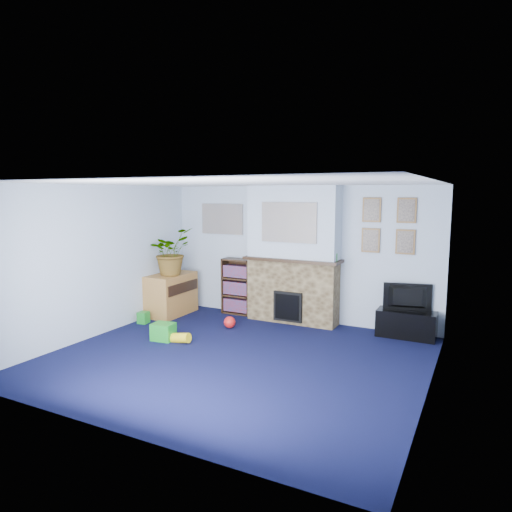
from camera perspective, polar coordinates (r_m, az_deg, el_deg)
The scene contains 26 objects.
floor at distance 6.48m, azimuth -2.50°, elevation -12.63°, with size 5.00×4.50×0.01m, color black.
ceiling at distance 6.08m, azimuth -2.63°, elevation 9.10°, with size 5.00×4.50×0.01m, color white.
wall_back at distance 8.18m, azimuth 5.20°, elevation 0.31°, with size 5.00×0.04×2.40m, color #AEBDD2.
wall_front at distance 4.39m, azimuth -17.23°, elevation -6.54°, with size 5.00×0.04×2.40m, color #AEBDD2.
wall_left at distance 7.70m, azimuth -19.00°, elevation -0.56°, with size 0.04×4.50×2.40m, color #AEBDD2.
wall_right at distance 5.42m, azimuth 21.21°, elevation -4.04°, with size 0.04×4.50×2.40m, color #AEBDD2.
chimney_breast at distance 7.99m, azimuth 4.66°, elevation 0.02°, with size 1.72×0.50×2.40m.
collage_main at distance 7.74m, azimuth 4.11°, elevation 4.21°, with size 1.00×0.03×0.68m, color gray.
collage_left at distance 8.80m, azimuth -4.24°, elevation 4.64°, with size 0.90×0.03×0.58m, color gray.
portrait_tl at distance 7.71m, azimuth 14.27°, elevation 5.61°, with size 0.30×0.03×0.40m, color brown.
portrait_tr at distance 7.61m, azimuth 18.33°, elevation 5.43°, with size 0.30×0.03×0.40m, color brown.
portrait_bl at distance 7.74m, azimuth 14.15°, elevation 1.92°, with size 0.30×0.03×0.40m, color brown.
portrait_br at distance 7.64m, azimuth 18.17°, elevation 1.69°, with size 0.30×0.03×0.40m, color brown.
tv_stand at distance 7.67m, azimuth 18.28°, elevation -8.01°, with size 0.90×0.38×0.43m, color black.
television at distance 7.59m, azimuth 18.43°, elevation -4.94°, with size 0.74×0.10×0.43m, color black.
bookshelf at distance 8.65m, azimuth -2.27°, elevation -3.95°, with size 0.58×0.28×1.05m.
sideboard at distance 8.77m, azimuth -10.58°, elevation -4.93°, with size 0.55×0.99×0.77m, color #AB7436.
potted_plant at distance 8.55m, azimuth -10.66°, elevation 0.54°, with size 0.78×0.67×0.86m, color #26661E.
mantel_clock at distance 7.94m, azimuth 4.65°, elevation 0.23°, with size 0.11×0.07×0.15m, color gold.
mantel_candle at distance 7.83m, azimuth 6.66°, elevation 0.18°, with size 0.05×0.05×0.15m, color #B2BFC6.
mantel_teddy at distance 8.16m, azimuth 1.16°, elevation 0.42°, with size 0.14×0.14×0.14m, color gray.
mantel_can at distance 7.69m, azimuth 9.89°, elevation -0.18°, with size 0.07×0.07×0.13m, color #198C26.
green_crate at distance 7.33m, azimuth -11.51°, elevation -9.19°, with size 0.33×0.26×0.26m, color #198C26.
toy_ball at distance 7.82m, azimuth -3.31°, elevation -8.34°, with size 0.20×0.20×0.20m, color red.
toy_block at distance 8.32m, azimuth -13.89°, elevation -7.42°, with size 0.17×0.17×0.20m, color #198C26.
toy_tube at distance 7.19m, azimuth -9.49°, elevation -10.07°, with size 0.15×0.15×0.33m, color yellow.
Camera 1 is at (2.99, -5.29, 2.26)m, focal length 32.00 mm.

